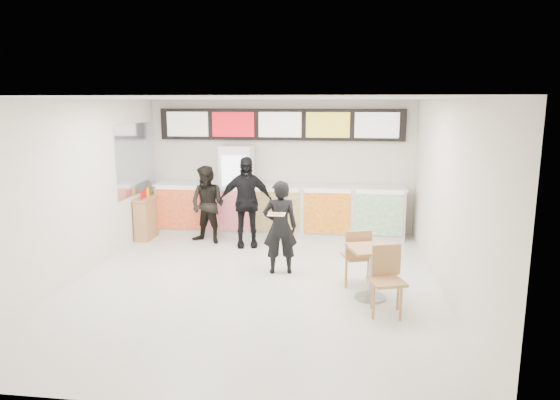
% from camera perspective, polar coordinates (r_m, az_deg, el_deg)
% --- Properties ---
extents(floor, '(7.00, 7.00, 0.00)m').
position_cam_1_polar(floor, '(8.39, -2.98, -9.41)').
color(floor, beige).
rests_on(floor, ground).
extents(ceiling, '(7.00, 7.00, 0.00)m').
position_cam_1_polar(ceiling, '(7.86, -3.21, 11.53)').
color(ceiling, white).
rests_on(ceiling, wall_back).
extents(wall_back, '(6.00, 0.00, 6.00)m').
position_cam_1_polar(wall_back, '(11.41, 0.09, 3.87)').
color(wall_back, silver).
rests_on(wall_back, floor).
extents(wall_left, '(0.00, 7.00, 7.00)m').
position_cam_1_polar(wall_left, '(9.03, -22.18, 1.10)').
color(wall_left, silver).
rests_on(wall_left, floor).
extents(wall_right, '(0.00, 7.00, 7.00)m').
position_cam_1_polar(wall_right, '(8.02, 18.50, 0.18)').
color(wall_right, silver).
rests_on(wall_right, floor).
extents(service_counter, '(5.56, 0.77, 1.14)m').
position_cam_1_polar(service_counter, '(11.17, -0.18, -1.12)').
color(service_counter, silver).
rests_on(service_counter, floor).
extents(menu_board, '(5.50, 0.14, 0.70)m').
position_cam_1_polar(menu_board, '(11.24, 0.03, 8.62)').
color(menu_board, black).
rests_on(menu_board, wall_back).
extents(drinks_fridge, '(0.70, 0.67, 2.00)m').
position_cam_1_polar(drinks_fridge, '(11.26, -4.89, 1.16)').
color(drinks_fridge, white).
rests_on(drinks_fridge, floor).
extents(mirror_panel, '(0.01, 2.00, 1.50)m').
position_cam_1_polar(mirror_panel, '(11.16, -16.08, 4.56)').
color(mirror_panel, '#B2B7BF').
rests_on(mirror_panel, wall_left).
extents(customer_main, '(0.66, 0.50, 1.64)m').
position_cam_1_polar(customer_main, '(8.62, 0.00, -3.13)').
color(customer_main, black).
rests_on(customer_main, floor).
extents(customer_left, '(0.95, 0.83, 1.64)m').
position_cam_1_polar(customer_left, '(10.59, -8.27, -0.55)').
color(customer_left, black).
rests_on(customer_left, floor).
extents(customer_mid, '(1.17, 0.69, 1.87)m').
position_cam_1_polar(customer_mid, '(10.22, -3.94, -0.23)').
color(customer_mid, black).
rests_on(customer_mid, floor).
extents(pizza_slice, '(0.36, 0.36, 0.02)m').
position_cam_1_polar(pizza_slice, '(8.11, -0.40, -1.59)').
color(pizza_slice, beige).
rests_on(pizza_slice, customer_main).
extents(cafe_table, '(0.94, 1.70, 0.96)m').
position_cam_1_polar(cafe_table, '(7.69, 10.40, -7.11)').
color(cafe_table, tan).
rests_on(cafe_table, floor).
extents(condiment_ledge, '(0.33, 0.81, 1.08)m').
position_cam_1_polar(condiment_ledge, '(11.30, -14.97, -1.93)').
color(condiment_ledge, tan).
rests_on(condiment_ledge, floor).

